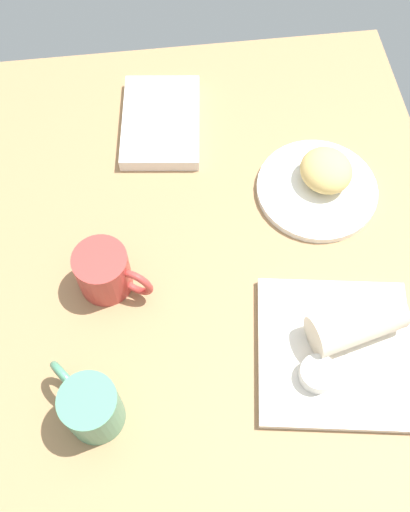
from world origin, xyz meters
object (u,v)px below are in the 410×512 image
object	(u,v)px
breakfast_wrap	(356,322)
coffee_mug	(90,406)
round_plate	(317,190)
second_mug	(105,270)
scone_pastry	(326,170)
book_stack	(161,122)
sauce_cup	(318,374)
square_plate	(335,352)

from	to	relation	value
breakfast_wrap	coffee_mug	world-z (taller)	coffee_mug
round_plate	second_mug	bearing A→B (deg)	109.69
scone_pastry	second_mug	distance (cm)	43.40
round_plate	book_stack	world-z (taller)	book_stack
book_stack	scone_pastry	bearing A→B (deg)	-121.46
breakfast_wrap	coffee_mug	xyz separation A→B (cm)	(-8.17, 41.40, 0.15)
breakfast_wrap	coffee_mug	size ratio (longest dim) A/B	1.22
scone_pastry	sauce_cup	bearing A→B (deg)	165.87
square_plate	sauce_cup	world-z (taller)	sauce_cup
scone_pastry	coffee_mug	size ratio (longest dim) A/B	0.82
square_plate	breakfast_wrap	distance (cm)	6.05
scone_pastry	square_plate	bearing A→B (deg)	170.98
breakfast_wrap	sauce_cup	bearing A→B (deg)	-59.99
scone_pastry	sauce_cup	size ratio (longest dim) A/B	1.77
round_plate	scone_pastry	distance (cm)	4.15
scone_pastry	square_plate	size ratio (longest dim) A/B	0.41
sauce_cup	square_plate	bearing A→B (deg)	-46.64
book_stack	coffee_mug	xyz separation A→B (cm)	(-55.40, 14.74, 3.80)
breakfast_wrap	book_stack	distance (cm)	54.36
round_plate	square_plate	bearing A→B (deg)	173.19
scone_pastry	coffee_mug	distance (cm)	57.60
breakfast_wrap	book_stack	size ratio (longest dim) A/B	0.63
sauce_cup	second_mug	bearing A→B (deg)	56.26
round_plate	sauce_cup	distance (cm)	35.81
book_stack	coffee_mug	bearing A→B (deg)	165.10
scone_pastry	second_mug	xyz separation A→B (cm)	(-15.56, 40.51, 0.22)
round_plate	sauce_cup	world-z (taller)	sauce_cup
square_plate	coffee_mug	distance (cm)	38.79
round_plate	book_stack	bearing A→B (deg)	54.88
scone_pastry	square_plate	xyz separation A→B (cm)	(-32.71, 5.19, -3.43)
round_plate	second_mug	xyz separation A→B (cm)	(-13.97, 39.04, 3.75)
round_plate	sauce_cup	size ratio (longest dim) A/B	3.95
breakfast_wrap	round_plate	bearing A→B (deg)	165.59
breakfast_wrap	second_mug	world-z (taller)	second_mug
round_plate	book_stack	distance (cm)	33.24
coffee_mug	book_stack	bearing A→B (deg)	-14.90
breakfast_wrap	square_plate	bearing A→B (deg)	-59.99
sauce_cup	scone_pastry	bearing A→B (deg)	-14.13
sauce_cup	book_stack	size ratio (longest dim) A/B	0.24
sauce_cup	second_mug	distance (cm)	37.70
round_plate	square_plate	size ratio (longest dim) A/B	0.91
coffee_mug	second_mug	bearing A→B (deg)	-7.37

